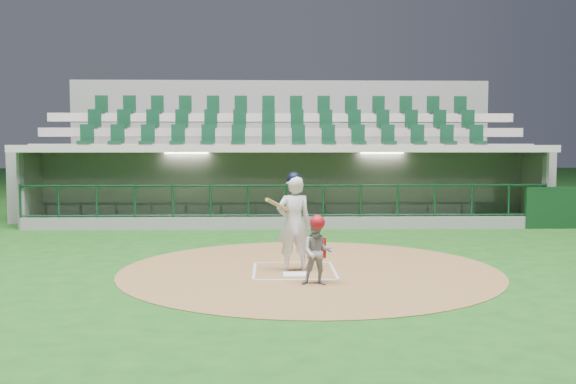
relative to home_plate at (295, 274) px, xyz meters
name	(u,v)px	position (x,y,z in m)	size (l,w,h in m)	color
ground	(293,268)	(0.00, 0.70, -0.02)	(120.00, 120.00, 0.00)	#154614
dirt_circle	(310,270)	(0.30, 0.50, -0.02)	(7.20, 7.20, 0.01)	brown
home_plate	(295,274)	(0.00, 0.00, 0.00)	(0.43, 0.43, 0.02)	white
batter_box_chalk	(294,270)	(0.00, 0.40, 0.00)	(1.55, 1.80, 0.01)	white
dugout_structure	(285,191)	(0.03, 8.53, 0.94)	(16.40, 3.70, 3.00)	slate
seating_deck	(282,173)	(0.00, 11.61, 1.40)	(17.00, 6.72, 5.15)	slate
batter	(294,222)	(-0.01, 0.42, 0.92)	(0.89, 0.90, 1.87)	silver
catcher	(317,250)	(0.35, -0.83, 0.58)	(0.58, 0.47, 1.19)	#9A9A9F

